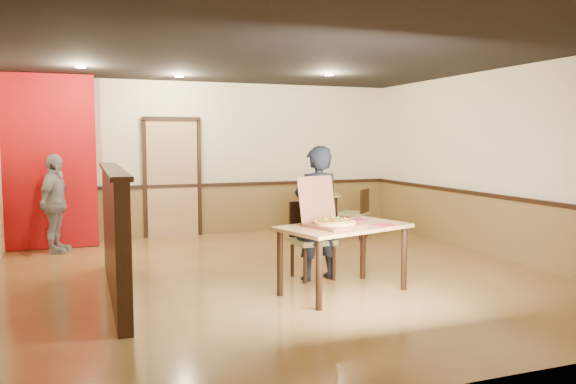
# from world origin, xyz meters

# --- Properties ---
(floor) EXTENTS (7.00, 7.00, 0.00)m
(floor) POSITION_xyz_m (0.00, 0.00, 0.00)
(floor) COLOR #AD7F43
(floor) RESTS_ON ground
(ceiling) EXTENTS (7.00, 7.00, 0.00)m
(ceiling) POSITION_xyz_m (0.00, 0.00, 2.80)
(ceiling) COLOR black
(ceiling) RESTS_ON wall_back
(wall_back) EXTENTS (7.00, 0.00, 7.00)m
(wall_back) POSITION_xyz_m (0.00, 3.50, 1.40)
(wall_back) COLOR #FFF1C7
(wall_back) RESTS_ON floor
(wall_right) EXTENTS (0.00, 7.00, 7.00)m
(wall_right) POSITION_xyz_m (3.50, 0.00, 1.40)
(wall_right) COLOR #FFF1C7
(wall_right) RESTS_ON floor
(wainscot_back) EXTENTS (7.00, 0.04, 0.90)m
(wainscot_back) POSITION_xyz_m (0.00, 3.47, 0.45)
(wainscot_back) COLOR olive
(wainscot_back) RESTS_ON floor
(chair_rail_back) EXTENTS (7.00, 0.06, 0.06)m
(chair_rail_back) POSITION_xyz_m (0.00, 3.45, 0.92)
(chair_rail_back) COLOR black
(chair_rail_back) RESTS_ON wall_back
(wainscot_right) EXTENTS (0.04, 7.00, 0.90)m
(wainscot_right) POSITION_xyz_m (3.47, 0.00, 0.45)
(wainscot_right) COLOR olive
(wainscot_right) RESTS_ON floor
(chair_rail_right) EXTENTS (0.06, 7.00, 0.06)m
(chair_rail_right) POSITION_xyz_m (3.45, 0.00, 0.92)
(chair_rail_right) COLOR black
(chair_rail_right) RESTS_ON wall_right
(back_door) EXTENTS (0.90, 0.06, 2.10)m
(back_door) POSITION_xyz_m (-0.80, 3.46, 1.05)
(back_door) COLOR tan
(back_door) RESTS_ON wall_back
(booth_partition) EXTENTS (0.20, 3.10, 1.44)m
(booth_partition) POSITION_xyz_m (-2.00, -0.20, 0.74)
(booth_partition) COLOR black
(booth_partition) RESTS_ON floor
(red_accent_panel) EXTENTS (1.60, 0.20, 2.78)m
(red_accent_panel) POSITION_xyz_m (-2.90, 3.00, 1.40)
(red_accent_panel) COLOR #A70B0E
(red_accent_panel) RESTS_ON floor
(spot_a) EXTENTS (0.14, 0.14, 0.02)m
(spot_a) POSITION_xyz_m (-2.30, 1.80, 2.78)
(spot_a) COLOR beige
(spot_a) RESTS_ON ceiling
(spot_b) EXTENTS (0.14, 0.14, 0.02)m
(spot_b) POSITION_xyz_m (-0.80, 2.50, 2.78)
(spot_b) COLOR beige
(spot_b) RESTS_ON ceiling
(spot_c) EXTENTS (0.14, 0.14, 0.02)m
(spot_c) POSITION_xyz_m (1.40, 1.50, 2.78)
(spot_c) COLOR beige
(spot_c) RESTS_ON ceiling
(main_table) EXTENTS (1.65, 1.23, 0.79)m
(main_table) POSITION_xyz_m (0.47, -1.00, 0.68)
(main_table) COLOR tan
(main_table) RESTS_ON floor
(diner_chair) EXTENTS (0.50, 0.50, 0.97)m
(diner_chair) POSITION_xyz_m (0.39, -0.19, 0.53)
(diner_chair) COLOR olive
(diner_chair) RESTS_ON floor
(side_chair_left) EXTENTS (0.49, 0.49, 0.92)m
(side_chair_left) POSITION_xyz_m (1.31, 2.11, 0.50)
(side_chair_left) COLOR olive
(side_chair_left) RESTS_ON floor
(side_chair_right) EXTENTS (0.62, 0.62, 0.89)m
(side_chair_right) POSITION_xyz_m (2.25, 2.13, 0.49)
(side_chair_right) COLOR olive
(side_chair_right) RESTS_ON floor
(side_table) EXTENTS (0.89, 0.89, 0.77)m
(side_table) POSITION_xyz_m (1.75, 2.73, 0.59)
(side_table) COLOR tan
(side_table) RESTS_ON floor
(diner) EXTENTS (0.65, 0.45, 1.68)m
(diner) POSITION_xyz_m (0.42, -0.34, 0.84)
(diner) COLOR black
(diner) RESTS_ON floor
(passerby) EXTENTS (0.66, 0.98, 1.54)m
(passerby) POSITION_xyz_m (-2.73, 2.59, 0.77)
(passerby) COLOR gray
(passerby) RESTS_ON floor
(pizza_box) EXTENTS (0.69, 0.75, 0.55)m
(pizza_box) POSITION_xyz_m (0.29, -1.05, 0.86)
(pizza_box) COLOR brown
(pizza_box) RESTS_ON main_table
(pizza) EXTENTS (0.59, 0.59, 0.03)m
(pizza) POSITION_xyz_m (0.31, -1.10, 0.84)
(pizza) COLOR #F7B359
(pizza) RESTS_ON pizza_box
(napkin_near) EXTENTS (0.28, 0.28, 0.01)m
(napkin_near) POSITION_xyz_m (0.91, -1.16, 0.79)
(napkin_near) COLOR red
(napkin_near) RESTS_ON main_table
(napkin_far) EXTENTS (0.28, 0.28, 0.01)m
(napkin_far) POSITION_xyz_m (0.80, -0.67, 0.79)
(napkin_far) COLOR red
(napkin_far) RESTS_ON main_table
(condiment) EXTENTS (0.06, 0.06, 0.15)m
(condiment) POSITION_xyz_m (1.86, 2.75, 0.84)
(condiment) COLOR #97471B
(condiment) RESTS_ON side_table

